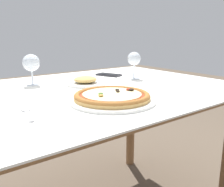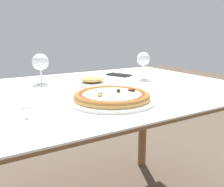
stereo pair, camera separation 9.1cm
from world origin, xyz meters
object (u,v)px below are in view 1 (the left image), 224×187
at_px(pizza_plate, 112,97).
at_px(wine_glass_far_left, 31,64).
at_px(cell_phone, 109,75).
at_px(dining_table, 87,107).
at_px(fork, 27,113).
at_px(side_plate, 85,81).
at_px(wine_glass_far_right, 134,60).

height_order(pizza_plate, wine_glass_far_left, wine_glass_far_left).
bearing_deg(cell_phone, wine_glass_far_left, -179.81).
relative_size(dining_table, wine_glass_far_left, 9.51).
xyz_separation_m(fork, side_plate, (0.38, 0.29, 0.01)).
bearing_deg(dining_table, cell_phone, 38.67).
relative_size(wine_glass_far_left, side_plate, 0.78).
bearing_deg(cell_phone, fork, -145.61).
xyz_separation_m(wine_glass_far_left, wine_glass_far_right, (0.51, -0.17, 0.00)).
xyz_separation_m(pizza_plate, side_plate, (0.08, 0.33, -0.00)).
bearing_deg(wine_glass_far_left, fork, -111.78).
distance_m(fork, wine_glass_far_left, 0.48).
relative_size(dining_table, cell_phone, 8.92).
height_order(wine_glass_far_left, side_plate, wine_glass_far_left).
bearing_deg(pizza_plate, cell_phone, 54.98).
bearing_deg(wine_glass_far_left, pizza_plate, -75.05).
xyz_separation_m(wine_glass_far_right, cell_phone, (-0.05, 0.17, -0.10)).
distance_m(dining_table, wine_glass_far_right, 0.40).
height_order(fork, cell_phone, cell_phone).
relative_size(pizza_plate, cell_phone, 2.02).
xyz_separation_m(fork, wine_glass_far_right, (0.68, 0.26, 0.10)).
distance_m(cell_phone, side_plate, 0.29).
bearing_deg(pizza_plate, dining_table, 82.50).
bearing_deg(wine_glass_far_right, wine_glass_far_left, 161.78).
bearing_deg(dining_table, side_plate, 60.82).
bearing_deg(side_plate, wine_glass_far_right, -3.99).
bearing_deg(fork, dining_table, 30.04).
xyz_separation_m(pizza_plate, fork, (-0.30, 0.04, -0.01)).
bearing_deg(dining_table, pizza_plate, -97.50).
bearing_deg(pizza_plate, fork, 171.84).
bearing_deg(side_plate, pizza_plate, -104.27).
xyz_separation_m(dining_table, pizza_plate, (-0.03, -0.23, 0.10)).
bearing_deg(wine_glass_far_right, dining_table, -168.19).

